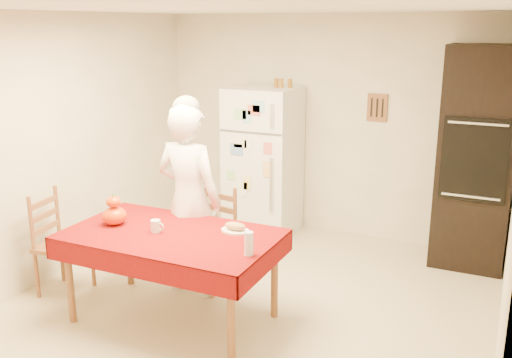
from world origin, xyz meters
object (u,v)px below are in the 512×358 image
Objects in this scene: chair_far at (213,233)px; bread_plate at (235,231)px; chair_left at (57,239)px; wine_glass at (249,243)px; seated_woman at (189,200)px; refrigerator at (263,162)px; oven_cabinet at (476,159)px; dining_table at (171,241)px; pumpkin_lower at (114,216)px; coffee_mug at (156,226)px.

bread_plate is at bearing -34.52° from chair_far.
chair_left is 3.96× the size of bread_plate.
wine_glass is at bearing -51.37° from bread_plate.
bread_plate is at bearing 158.25° from seated_woman.
refrigerator is 1.79× the size of chair_left.
oven_cabinet reaches higher than dining_table.
seated_woman is 0.67m from bread_plate.
wine_glass is (0.94, -2.35, -0.00)m from refrigerator.
chair_left is at bearing -171.93° from bread_plate.
bread_plate is (-0.30, 0.38, -0.08)m from wine_glass.
chair_left reaches higher than pumpkin_lower.
dining_table is 1.79× the size of chair_left.
chair_far reaches higher than bread_plate.
chair_left is (-1.24, 0.00, -0.18)m from dining_table.
refrigerator is at bearing -32.27° from chair_left.
refrigerator is 2.24m from coffee_mug.
chair_far reaches higher than dining_table.
seated_woman is 9.89× the size of wine_glass.
refrigerator is 2.47m from chair_left.
bread_plate is at bearing -129.11° from oven_cabinet.
dining_table is 0.79m from wine_glass.
oven_cabinet is 3.50m from pumpkin_lower.
chair_left is at bearing -115.46° from refrigerator.
bread_plate is at bearing -72.03° from refrigerator.
pumpkin_lower reaches higher than coffee_mug.
seated_woman reaches higher than refrigerator.
bread_plate is (0.48, -0.48, 0.26)m from chair_far.
dining_table is 17.00× the size of coffee_mug.
chair_far is at bearing -83.92° from refrigerator.
chair_left is at bearing 179.85° from dining_table.
seated_woman is 0.55m from coffee_mug.
seated_woman is (-0.14, 0.52, 0.18)m from dining_table.
seated_woman is at bearing 144.02° from wine_glass.
refrigerator is at bearing 106.63° from chair_far.
coffee_mug is at bearing -0.90° from pumpkin_lower.
pumpkin_lower is (-2.64, -2.28, -0.26)m from oven_cabinet.
chair_left is at bearing -138.64° from chair_far.
refrigerator is 1.00× the size of dining_table.
oven_cabinet is 2.69m from chair_far.
dining_table is 7.08× the size of bread_plate.
oven_cabinet reaches higher than chair_left.
chair_far reaches higher than wine_glass.
seated_woman reaches higher than coffee_mug.
refrigerator is 2.07m from bread_plate.
bread_plate is at bearing 28.11° from dining_table.
seated_woman reaches higher than dining_table.
chair_far is 1.41m from chair_left.
dining_table is (-2.10, -2.26, -0.41)m from oven_cabinet.
wine_glass is at bearing -37.14° from chair_far.
wine_glass reaches higher than pumpkin_lower.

